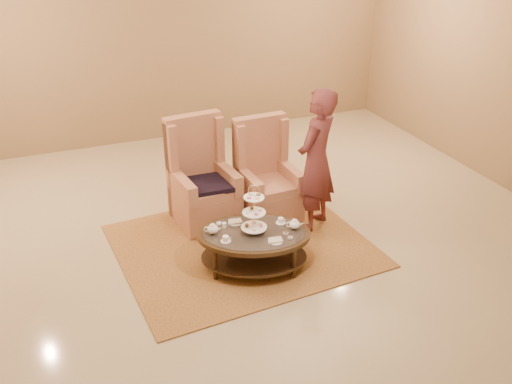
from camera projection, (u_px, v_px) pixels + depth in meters
name	position (u px, v px, depth m)	size (l,w,h in m)	color
ground	(252.00, 254.00, 6.68)	(8.00, 8.00, 0.00)	#BBAE8B
ceiling	(252.00, 254.00, 6.68)	(8.00, 8.00, 0.02)	white
wall_back	(161.00, 35.00, 9.18)	(8.00, 0.04, 3.50)	#957851
rug	(242.00, 245.00, 6.82)	(3.01, 2.57, 0.02)	#AE823D
tea_table	(254.00, 239.00, 6.26)	(1.46, 1.23, 1.04)	black
armchair_left	(202.00, 187.00, 7.21)	(0.81, 0.83, 1.35)	tan
armchair_right	(266.00, 184.00, 7.34)	(0.73, 0.75, 1.29)	tan
person	(316.00, 161.00, 6.84)	(0.79, 0.74, 1.80)	brown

